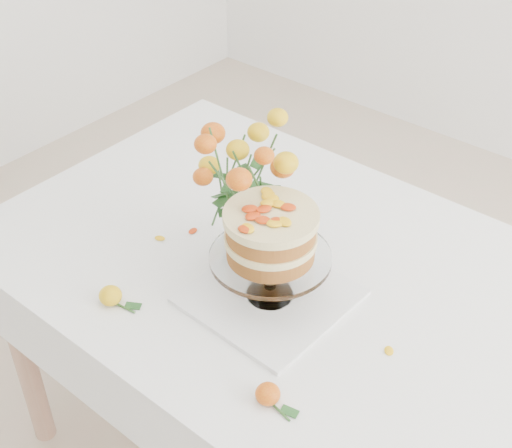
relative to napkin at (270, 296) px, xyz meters
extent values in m
cube|color=tan|center=(-0.03, 0.11, -0.03)|extent=(1.40, 0.90, 0.04)
cylinder|color=tan|center=(-0.65, -0.26, -0.41)|extent=(0.06, 0.06, 0.71)
cylinder|color=tan|center=(-0.65, 0.48, -0.41)|extent=(0.06, 0.06, 0.71)
cube|color=white|center=(-0.03, 0.11, -0.01)|extent=(1.42, 0.92, 0.01)
cube|color=white|center=(-0.03, 0.57, -0.11)|extent=(1.42, 0.01, 0.20)
cube|color=white|center=(-0.03, -0.35, -0.11)|extent=(1.42, 0.01, 0.20)
cube|color=white|center=(-0.74, 0.11, -0.11)|extent=(0.01, 0.92, 0.20)
cube|color=white|center=(0.00, 0.00, 0.00)|extent=(0.32, 0.32, 0.01)
cylinder|color=white|center=(0.00, 0.00, 0.06)|extent=(0.03, 0.03, 0.08)
cylinder|color=white|center=(0.00, 0.00, 0.11)|extent=(0.25, 0.25, 0.01)
cylinder|color=brown|center=(0.00, 0.00, 0.13)|extent=(0.19, 0.19, 0.04)
cylinder|color=beige|center=(0.00, 0.00, 0.16)|extent=(0.19, 0.19, 0.02)
cylinder|color=brown|center=(0.00, 0.00, 0.18)|extent=(0.19, 0.19, 0.04)
cylinder|color=beige|center=(0.00, 0.00, 0.21)|extent=(0.20, 0.20, 0.02)
cylinder|color=white|center=(-0.14, 0.08, 0.00)|extent=(0.06, 0.06, 0.01)
cylinder|color=white|center=(-0.14, 0.08, 0.04)|extent=(0.07, 0.07, 0.08)
ellipsoid|color=gold|center=(-0.25, -0.23, 0.02)|extent=(0.05, 0.05, 0.04)
cylinder|color=#2E5723|center=(-0.21, -0.22, 0.00)|extent=(0.06, 0.01, 0.00)
ellipsoid|color=#BD3509|center=(0.17, -0.21, 0.01)|extent=(0.05, 0.05, 0.04)
cylinder|color=#2E5723|center=(0.20, -0.22, 0.00)|extent=(0.06, 0.02, 0.00)
ellipsoid|color=yellow|center=(-0.15, 0.01, 0.00)|extent=(0.03, 0.02, 0.00)
ellipsoid|color=yellow|center=(-0.05, -0.03, 0.00)|extent=(0.03, 0.02, 0.00)
ellipsoid|color=yellow|center=(-0.01, -0.07, 0.00)|extent=(0.03, 0.02, 0.00)
ellipsoid|color=yellow|center=(-0.29, 0.06, 0.00)|extent=(0.03, 0.02, 0.00)
ellipsoid|color=yellow|center=(-0.33, -0.01, 0.00)|extent=(0.03, 0.02, 0.00)
ellipsoid|color=yellow|center=(0.27, 0.03, 0.00)|extent=(0.03, 0.02, 0.00)
camera|label=1|loc=(0.69, -0.87, 1.04)|focal=50.00mm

